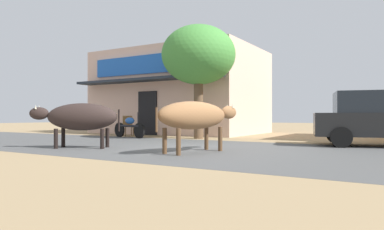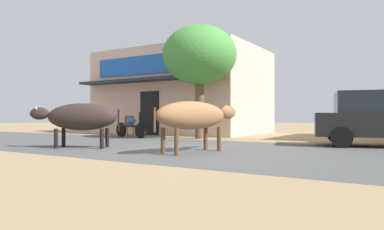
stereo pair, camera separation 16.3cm
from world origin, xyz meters
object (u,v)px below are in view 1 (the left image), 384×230
Objects in this scene: parked_motorcycle at (129,126)px; cow_far_dark at (195,116)px; cow_near_brown at (80,117)px; roadside_tree at (198,56)px; parked_hatchback_car at (382,118)px; cafe_chair_near_tree at (128,125)px.

cow_far_dark is at bearing -34.50° from parked_motorcycle.
roadside_tree is at bearing 81.61° from cow_near_brown.
parked_hatchback_car reaches higher than parked_motorcycle.
cow_near_brown reaches higher than parked_motorcycle.
roadside_tree is at bearing 1.41° from cafe_chair_near_tree.
parked_motorcycle is at bearing -160.88° from roadside_tree.
cow_near_brown is at bearing -65.51° from parked_motorcycle.
cow_far_dark is at bearing 11.39° from cow_near_brown.
parked_hatchback_car is at bearing -1.38° from cafe_chair_near_tree.
parked_motorcycle is at bearing 145.50° from cow_far_dark.
cafe_chair_near_tree is at bearing 133.87° from parked_motorcycle.
roadside_tree is 4.11m from parked_motorcycle.
parked_hatchback_car is 8.86m from cow_near_brown.
parked_motorcycle is (-9.30, -0.63, -0.37)m from parked_hatchback_car.
cow_far_dark is at bearing -132.21° from parked_hatchback_car.
parked_hatchback_car reaches higher than cafe_chair_near_tree.
parked_hatchback_car reaches higher than cow_near_brown.
cow_far_dark is 7.73m from cafe_chair_near_tree.
parked_motorcycle is 4.83m from cow_near_brown.
cafe_chair_near_tree is at bearing 178.62° from parked_hatchback_car.
roadside_tree reaches higher than cow_near_brown.
cow_far_dark is at bearing -60.89° from roadside_tree.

